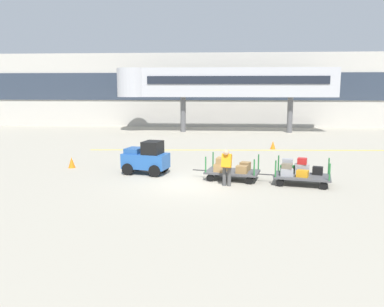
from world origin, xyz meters
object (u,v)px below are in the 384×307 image
Objects in this scene: baggage_cart_middle at (299,172)px; safety_cone_near at (273,145)px; baggage_tug at (146,158)px; baggage_handler at (227,166)px; baggage_cart_lead at (231,169)px; safety_cone_far at (72,162)px.

baggage_cart_middle is 9.71m from safety_cone_near.
baggage_tug is 4.35m from baggage_handler.
baggage_cart_lead is 2.93m from baggage_cart_middle.
baggage_handler is at bearing -107.66° from safety_cone_near.
baggage_cart_lead is 8.34m from safety_cone_far.
safety_cone_far is at bearing 165.44° from baggage_cart_lead.
baggage_cart_lead reaches higher than safety_cone_far.
baggage_cart_lead is 5.61× the size of safety_cone_near.
safety_cone_far is (-8.07, 2.09, -0.22)m from baggage_cart_lead.
baggage_cart_lead is 5.61× the size of safety_cone_far.
baggage_tug is 0.74× the size of baggage_cart_middle.
baggage_cart_lead is at bearing -108.60° from safety_cone_near.
baggage_handler reaches higher than baggage_cart_lead.
baggage_handler is 10.82m from safety_cone_near.
baggage_handler reaches higher than safety_cone_near.
baggage_handler is at bearing -22.75° from safety_cone_far.
baggage_tug is 4.11m from baggage_cart_lead.
baggage_cart_middle is 3.15m from baggage_handler.
baggage_cart_middle is at bearing -12.07° from baggage_cart_lead.
baggage_cart_middle is (2.86, -0.61, 0.03)m from baggage_cart_lead.
baggage_tug is 7.03m from baggage_cart_middle.
baggage_handler is at bearing -29.88° from baggage_tug.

